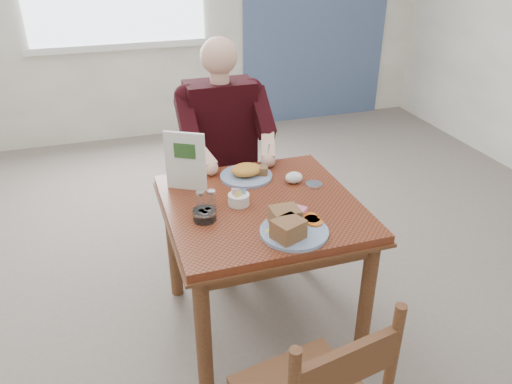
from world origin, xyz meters
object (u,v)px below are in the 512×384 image
object	(u,v)px
table	(262,223)
far_plate	(247,173)
chair_far	(222,182)
diner	(224,138)
near_plate	(291,226)

from	to	relation	value
table	far_plate	bearing A→B (deg)	86.97
chair_far	diner	bearing A→B (deg)	-89.99
table	chair_far	bearing A→B (deg)	90.00
table	diner	bearing A→B (deg)	90.00
diner	near_plate	world-z (taller)	diner
chair_far	diner	size ratio (longest dim) A/B	0.69
table	chair_far	xyz separation A→B (m)	(0.00, 0.80, -0.16)
near_plate	chair_far	bearing A→B (deg)	91.74
table	near_plate	xyz separation A→B (m)	(0.03, -0.29, 0.15)
table	near_plate	bearing A→B (deg)	-83.54
near_plate	far_plate	distance (m)	0.58
table	diner	xyz separation A→B (m)	(0.00, 0.71, 0.17)
table	far_plate	distance (m)	0.32
table	diner	world-z (taller)	diner
diner	far_plate	size ratio (longest dim) A/B	3.85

